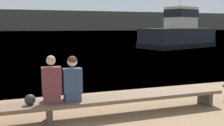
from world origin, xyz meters
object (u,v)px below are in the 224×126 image
person_left (52,83)px  person_right (72,81)px  shopping_bag (30,100)px  tugboat_red (178,35)px  bench_main (49,106)px

person_left → person_right: person_left is taller
person_left → shopping_bag: 0.57m
person_left → person_right: 0.45m
person_right → tugboat_red: 20.82m
person_right → tugboat_red: (13.11, 16.17, 0.37)m
tugboat_red → person_right: bearing=121.9°
shopping_bag → tugboat_red: tugboat_red is taller
person_left → tugboat_red: 21.10m
bench_main → tugboat_red: (13.63, 16.17, 0.89)m
shopping_bag → tugboat_red: bearing=49.1°
person_right → tugboat_red: size_ratio=0.12×
bench_main → person_right: 0.74m
person_right → shopping_bag: (-0.91, 0.01, -0.34)m
shopping_bag → bench_main: bearing=-2.3°
bench_main → person_right: (0.53, 0.01, 0.52)m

